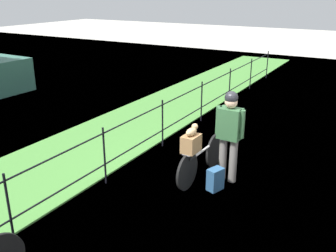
# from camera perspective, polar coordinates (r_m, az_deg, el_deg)

# --- Properties ---
(ground_plane) EXTENTS (60.00, 60.00, 0.00)m
(ground_plane) POSITION_cam_1_polar(r_m,az_deg,el_deg) (6.93, 8.93, -8.90)
(ground_plane) COLOR #B2ADA3
(grass_strip) EXTENTS (27.00, 2.40, 0.03)m
(grass_strip) POSITION_cam_1_polar(r_m,az_deg,el_deg) (8.52, -12.14, -3.34)
(grass_strip) COLOR #478438
(grass_strip) RESTS_ON ground
(iron_fence) EXTENTS (18.04, 0.04, 1.07)m
(iron_fence) POSITION_cam_1_polar(r_m,az_deg,el_deg) (7.50, -4.76, -1.17)
(iron_fence) COLOR black
(iron_fence) RESTS_ON ground
(bicycle_main) EXTENTS (1.76, 0.18, 0.67)m
(bicycle_main) POSITION_cam_1_polar(r_m,az_deg,el_deg) (7.02, 5.03, -5.09)
(bicycle_main) COLOR black
(bicycle_main) RESTS_ON ground
(wooden_crate) EXTENTS (0.36, 0.26, 0.30)m
(wooden_crate) POSITION_cam_1_polar(r_m,az_deg,el_deg) (6.50, 3.49, -2.64)
(wooden_crate) COLOR olive
(wooden_crate) RESTS_ON bicycle_main
(terrier_dog) EXTENTS (0.32, 0.15, 0.18)m
(terrier_dog) POSITION_cam_1_polar(r_m,az_deg,el_deg) (6.44, 3.64, -0.71)
(terrier_dog) COLOR tan
(terrier_dog) RESTS_ON wooden_crate
(cyclist_person) EXTENTS (0.28, 0.54, 1.68)m
(cyclist_person) POSITION_cam_1_polar(r_m,az_deg,el_deg) (6.74, 9.25, -0.41)
(cyclist_person) COLOR slate
(cyclist_person) RESTS_ON ground
(backpack_on_paving) EXTENTS (0.32, 0.26, 0.40)m
(backpack_on_paving) POSITION_cam_1_polar(r_m,az_deg,el_deg) (6.70, 7.14, -7.95)
(backpack_on_paving) COLOR #28517A
(backpack_on_paving) RESTS_ON ground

